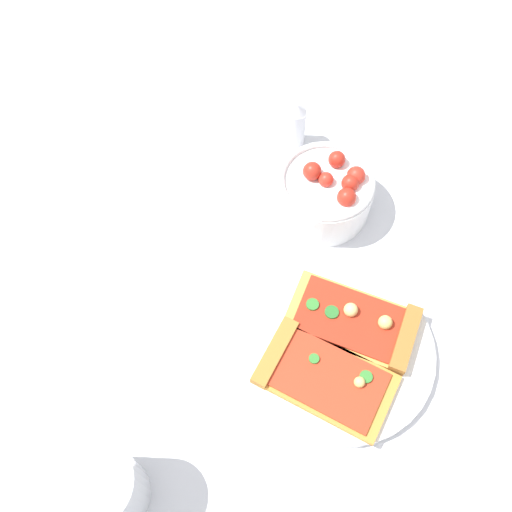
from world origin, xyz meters
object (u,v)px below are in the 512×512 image
pizza_slice_near (361,323)px  pizza_slice_far (319,375)px  plate (340,350)px  salad_bowl (325,192)px  pepper_shaker (296,125)px  soda_glass (104,490)px  paper_napkin (186,204)px

pizza_slice_near → pizza_slice_far: pizza_slice_near is taller
plate → salad_bowl: 0.22m
pizza_slice_far → pepper_shaker: pepper_shaker is taller
pepper_shaker → salad_bowl: bearing=90.2°
soda_glass → salad_bowl: bearing=-140.5°
salad_bowl → soda_glass: (0.35, 0.29, 0.01)m
pizza_slice_far → paper_napkin: bearing=-72.4°
plate → pizza_slice_far: size_ratio=1.33×
soda_glass → paper_napkin: size_ratio=0.68×
plate → paper_napkin: (0.13, -0.27, -0.01)m
pizza_slice_near → pepper_shaker: size_ratio=2.25×
plate → pizza_slice_far: bearing=32.4°
paper_napkin → pizza_slice_far: bearing=107.6°
salad_bowl → soda_glass: soda_glass is taller
pizza_slice_near → pizza_slice_far: 0.09m
soda_glass → plate: bearing=-164.7°
pizza_slice_far → soda_glass: 0.27m
paper_napkin → salad_bowl: bearing=162.1°
pizza_slice_far → salad_bowl: salad_bowl is taller
plate → paper_napkin: size_ratio=1.52×
pizza_slice_far → pepper_shaker: 0.37m
pepper_shaker → pizza_slice_near: bearing=86.5°
pizza_slice_near → pepper_shaker: pepper_shaker is taller
plate → pepper_shaker: 0.34m
pizza_slice_far → salad_bowl: bearing=-111.5°
pizza_slice_near → pepper_shaker: (-0.02, -0.31, 0.02)m
pizza_slice_far → soda_glass: bearing=12.5°
paper_napkin → plate: bearing=116.1°
pepper_shaker → pizza_slice_far: bearing=75.6°
plate → pizza_slice_far: 0.05m
pizza_slice_near → paper_napkin: 0.30m
plate → pepper_shaker: size_ratio=2.95×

